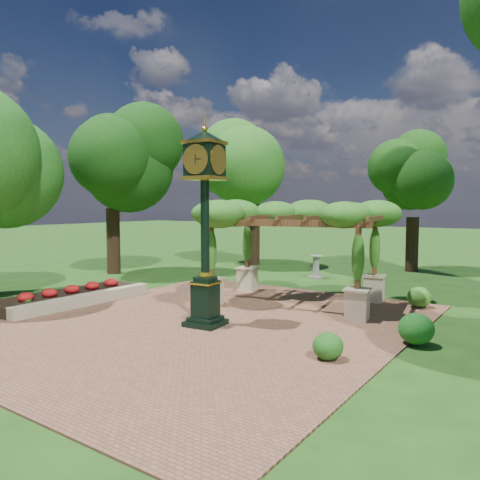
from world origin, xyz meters
The scene contains 13 objects.
ground centered at (0.00, 0.00, 0.00)m, with size 120.00×120.00×0.00m, color #1E4714.
brick_plaza centered at (0.00, 1.00, 0.02)m, with size 10.00×12.00×0.04m, color brown.
border_wall centered at (-4.60, 0.50, 0.20)m, with size 0.35×5.00×0.40m, color #C6B793.
flower_bed centered at (-5.50, 0.50, 0.18)m, with size 1.50×5.00×0.36m, color red.
pedestal_clock centered at (0.11, 0.73, 3.12)m, with size 1.12×1.12×5.22m.
pergola centered at (0.70, 4.58, 2.77)m, with size 5.82×4.17×3.37m.
sundial centered at (-1.04, 9.88, 0.44)m, with size 0.62×0.62×1.01m.
shrub_front centered at (3.92, 0.03, 0.33)m, with size 0.64×0.64×0.57m, color #1D5418.
shrub_mid centered at (5.15, 2.16, 0.40)m, with size 0.80×0.80×0.72m, color #1A5B19.
shrub_back centered at (4.22, 6.20, 0.36)m, with size 0.72×0.72×0.65m, color #306A1E.
tree_west_near centered at (-9.51, 5.79, 5.42)m, with size 3.87×3.87×7.91m.
tree_west_far centered at (-5.90, 12.25, 5.78)m, with size 4.07×4.07×8.46m.
tree_north centered at (1.85, 14.46, 4.65)m, with size 3.32×3.32×6.79m.
Camera 1 is at (7.81, -8.78, 3.25)m, focal length 35.00 mm.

